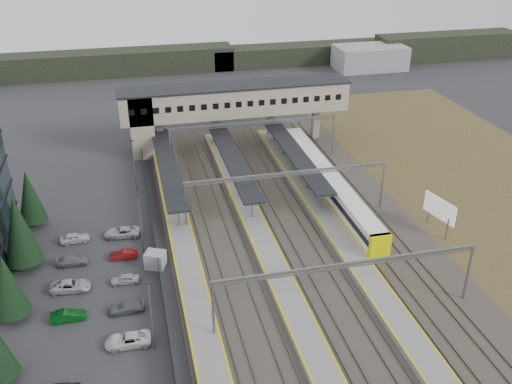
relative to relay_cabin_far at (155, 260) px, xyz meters
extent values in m
plane|color=#2B2B2D|center=(6.75, -6.29, -1.03)|extent=(220.00, 220.00, 0.00)
cylinder|color=black|center=(-15.25, -15.29, -0.43)|extent=(0.44, 0.44, 1.20)
cylinder|color=black|center=(-15.25, -6.29, -0.43)|extent=(0.44, 0.44, 1.20)
cone|color=black|center=(-15.25, -6.29, 3.47)|extent=(3.64, 3.64, 7.00)
cylinder|color=black|center=(-15.25, 3.71, -0.43)|extent=(0.44, 0.44, 1.20)
cone|color=black|center=(-15.25, 3.71, 4.22)|extent=(4.42, 4.42, 8.50)
cylinder|color=black|center=(-15.25, 13.71, -0.43)|extent=(0.44, 0.44, 1.20)
cone|color=black|center=(-15.25, 13.71, 3.57)|extent=(3.74, 3.74, 7.20)
imported|color=#094A12|center=(-9.75, -7.79, -0.43)|extent=(3.70, 1.36, 1.21)
imported|color=#B6B6B6|center=(-9.75, -2.49, -0.41)|extent=(4.71, 2.52, 1.26)
imported|color=slate|center=(-9.75, 2.81, -0.47)|extent=(3.88, 1.61, 1.12)
imported|color=silver|center=(-9.75, 8.11, -0.39)|extent=(3.87, 1.81, 1.28)
imported|color=silver|center=(-3.75, -13.09, -0.40)|extent=(4.65, 2.26, 1.28)
imported|color=#585C60|center=(-3.75, -7.79, -0.46)|extent=(3.97, 1.69, 1.14)
imported|color=#AEAEB3|center=(-3.75, -2.49, -0.47)|extent=(3.36, 1.51, 1.12)
imported|color=maroon|center=(-3.75, 2.81, -0.47)|extent=(3.50, 1.42, 1.13)
imported|color=#B6B5BA|center=(-3.75, 8.11, -0.39)|extent=(4.80, 2.52, 1.29)
cylinder|color=slate|center=(-1.25, -14.29, 2.97)|extent=(0.16, 0.16, 8.00)
cube|color=black|center=(-1.25, -14.29, 6.97)|extent=(0.50, 0.25, 0.15)
cylinder|color=slate|center=(-1.25, 3.71, 2.97)|extent=(0.16, 0.16, 8.00)
cube|color=black|center=(-1.25, 3.71, 6.97)|extent=(0.50, 0.25, 0.15)
cylinder|color=slate|center=(-1.25, 21.71, 2.97)|extent=(0.16, 0.16, 8.00)
cube|color=black|center=(-1.25, 21.71, 6.97)|extent=(0.50, 0.25, 0.15)
cube|color=#26282B|center=(0.25, -1.29, -0.03)|extent=(0.08, 90.00, 2.00)
cube|color=gray|center=(0.00, 0.00, 0.00)|extent=(2.83, 2.64, 2.07)
cube|color=#3B372F|center=(18.75, -1.29, -0.93)|extent=(34.00, 90.00, 0.20)
cube|color=#59544C|center=(6.03, -1.29, -0.75)|extent=(0.08, 90.00, 0.14)
cube|color=#59544C|center=(7.47, -1.29, -0.75)|extent=(0.08, 90.00, 0.14)
cube|color=#59544C|center=(10.03, -1.29, -0.75)|extent=(0.08, 90.00, 0.14)
cube|color=#59544C|center=(11.47, -1.29, -0.75)|extent=(0.08, 90.00, 0.14)
cube|color=#59544C|center=(16.03, -1.29, -0.75)|extent=(0.08, 90.00, 0.14)
cube|color=#59544C|center=(17.47, -1.29, -0.75)|extent=(0.08, 90.00, 0.14)
cube|color=#59544C|center=(20.03, -1.29, -0.75)|extent=(0.08, 90.00, 0.14)
cube|color=#59544C|center=(21.47, -1.29, -0.75)|extent=(0.08, 90.00, 0.14)
cube|color=#59544C|center=(26.03, -1.29, -0.75)|extent=(0.08, 90.00, 0.14)
cube|color=#59544C|center=(27.47, -1.29, -0.75)|extent=(0.08, 90.00, 0.14)
cube|color=#59544C|center=(30.03, -1.29, -0.75)|extent=(0.08, 90.00, 0.14)
cube|color=#59544C|center=(31.47, -1.29, -0.75)|extent=(0.08, 90.00, 0.14)
cube|color=gray|center=(3.75, -1.29, -0.58)|extent=(3.20, 82.00, 0.90)
cube|color=gold|center=(2.30, -1.29, -0.12)|extent=(0.25, 82.00, 0.02)
cube|color=gold|center=(5.20, -1.29, -0.12)|extent=(0.25, 82.00, 0.02)
cube|color=gray|center=(13.75, -1.29, -0.58)|extent=(3.20, 82.00, 0.90)
cube|color=gold|center=(12.30, -1.29, -0.12)|extent=(0.25, 82.00, 0.02)
cube|color=gold|center=(15.20, -1.29, -0.12)|extent=(0.25, 82.00, 0.02)
cube|color=gray|center=(23.75, -1.29, -0.58)|extent=(3.20, 82.00, 0.90)
cube|color=gold|center=(22.30, -1.29, -0.12)|extent=(0.25, 82.00, 0.02)
cube|color=gold|center=(25.20, -1.29, -0.12)|extent=(0.25, 82.00, 0.02)
cube|color=black|center=(3.75, 20.71, 2.97)|extent=(3.00, 30.00, 0.25)
cube|color=slate|center=(3.75, 20.71, 2.82)|extent=(3.10, 30.00, 0.12)
cylinder|color=slate|center=(3.75, 7.71, 1.37)|extent=(0.20, 0.20, 3.10)
cylinder|color=slate|center=(3.75, 14.21, 1.37)|extent=(0.20, 0.20, 3.10)
cylinder|color=slate|center=(3.75, 20.71, 1.37)|extent=(0.20, 0.20, 3.10)
cylinder|color=slate|center=(3.75, 27.21, 1.37)|extent=(0.20, 0.20, 3.10)
cylinder|color=slate|center=(3.75, 33.71, 1.37)|extent=(0.20, 0.20, 3.10)
cube|color=black|center=(13.75, 20.71, 2.97)|extent=(3.00, 30.00, 0.25)
cube|color=slate|center=(13.75, 20.71, 2.82)|extent=(3.10, 30.00, 0.12)
cylinder|color=slate|center=(13.75, 7.71, 1.37)|extent=(0.20, 0.20, 3.10)
cylinder|color=slate|center=(13.75, 14.21, 1.37)|extent=(0.20, 0.20, 3.10)
cylinder|color=slate|center=(13.75, 20.71, 1.37)|extent=(0.20, 0.20, 3.10)
cylinder|color=slate|center=(13.75, 27.21, 1.37)|extent=(0.20, 0.20, 3.10)
cylinder|color=slate|center=(13.75, 33.71, 1.37)|extent=(0.20, 0.20, 3.10)
cube|color=black|center=(23.75, 20.71, 2.97)|extent=(3.00, 30.00, 0.25)
cube|color=slate|center=(23.75, 20.71, 2.82)|extent=(3.10, 30.00, 0.12)
cylinder|color=slate|center=(23.75, 7.71, 1.37)|extent=(0.20, 0.20, 3.10)
cylinder|color=slate|center=(23.75, 14.21, 1.37)|extent=(0.20, 0.20, 3.10)
cylinder|color=slate|center=(23.75, 20.71, 1.37)|extent=(0.20, 0.20, 3.10)
cylinder|color=slate|center=(23.75, 27.21, 1.37)|extent=(0.20, 0.20, 3.10)
cylinder|color=slate|center=(23.75, 33.71, 1.37)|extent=(0.20, 0.20, 3.10)
cube|color=tan|center=(17.25, 35.71, 7.47)|extent=(40.00, 6.00, 5.00)
cube|color=black|center=(17.25, 35.71, 10.02)|extent=(40.40, 6.40, 0.30)
cube|color=tan|center=(0.75, 35.71, 4.47)|extent=(4.00, 6.00, 11.00)
cube|color=black|center=(-0.75, 32.69, 7.57)|extent=(1.00, 0.06, 1.00)
cube|color=black|center=(1.25, 32.69, 7.57)|extent=(1.00, 0.06, 1.00)
cube|color=black|center=(3.25, 32.69, 7.57)|extent=(1.00, 0.06, 1.00)
cube|color=black|center=(5.25, 32.69, 7.57)|extent=(1.00, 0.06, 1.00)
cube|color=black|center=(7.25, 32.69, 7.57)|extent=(1.00, 0.06, 1.00)
cube|color=black|center=(9.25, 32.69, 7.57)|extent=(1.00, 0.06, 1.00)
cube|color=black|center=(11.25, 32.69, 7.57)|extent=(1.00, 0.06, 1.00)
cube|color=black|center=(13.25, 32.69, 7.57)|extent=(1.00, 0.06, 1.00)
cube|color=black|center=(15.25, 32.69, 7.57)|extent=(1.00, 0.06, 1.00)
cube|color=black|center=(17.25, 32.69, 7.57)|extent=(1.00, 0.06, 1.00)
cube|color=black|center=(19.25, 32.69, 7.57)|extent=(1.00, 0.06, 1.00)
cube|color=black|center=(21.25, 32.69, 7.57)|extent=(1.00, 0.06, 1.00)
cube|color=black|center=(23.25, 32.69, 7.57)|extent=(1.00, 0.06, 1.00)
cube|color=black|center=(25.25, 32.69, 7.57)|extent=(1.00, 0.06, 1.00)
cube|color=black|center=(27.25, 32.69, 7.57)|extent=(1.00, 0.06, 1.00)
cube|color=black|center=(29.25, 32.69, 7.57)|extent=(1.00, 0.06, 1.00)
cube|color=black|center=(31.25, 32.69, 7.57)|extent=(1.00, 0.06, 1.00)
cube|color=black|center=(33.25, 32.69, 7.57)|extent=(1.00, 0.06, 1.00)
cube|color=black|center=(35.25, 32.69, 7.57)|extent=(1.00, 0.06, 1.00)
cube|color=gray|center=(2.25, 35.71, 1.97)|extent=(1.20, 1.60, 6.00)
cube|color=gray|center=(3.75, 35.71, 1.97)|extent=(1.20, 1.60, 6.00)
cube|color=gray|center=(13.75, 35.71, 1.97)|extent=(1.20, 1.60, 6.00)
cube|color=gray|center=(23.75, 35.71, 1.97)|extent=(1.20, 1.60, 6.00)
cube|color=gray|center=(32.25, 35.71, 1.97)|extent=(1.20, 1.60, 6.00)
cylinder|color=slate|center=(4.75, -14.29, 2.47)|extent=(0.28, 0.28, 7.00)
cylinder|color=slate|center=(32.75, -14.29, 2.47)|extent=(0.28, 0.28, 7.00)
cube|color=slate|center=(18.75, -14.29, 5.97)|extent=(28.40, 0.25, 0.35)
cube|color=slate|center=(18.75, -14.29, 5.57)|extent=(28.40, 0.12, 0.12)
cylinder|color=slate|center=(4.75, 7.71, 2.47)|extent=(0.28, 0.28, 7.00)
cylinder|color=slate|center=(32.75, 7.71, 2.47)|extent=(0.28, 0.28, 7.00)
cube|color=slate|center=(18.75, 7.71, 5.97)|extent=(28.40, 0.25, 0.35)
cube|color=slate|center=(18.75, 7.71, 5.57)|extent=(28.40, 0.12, 0.12)
cylinder|color=slate|center=(4.75, 27.71, 2.47)|extent=(0.28, 0.28, 7.00)
cylinder|color=slate|center=(32.75, 27.71, 2.47)|extent=(0.28, 0.28, 7.00)
cube|color=slate|center=(18.75, 27.71, 5.97)|extent=(28.40, 0.25, 0.35)
cube|color=slate|center=(18.75, 27.71, 5.57)|extent=(28.40, 0.12, 0.12)
cube|color=white|center=(26.75, 4.03, 0.95)|extent=(2.64, 18.26, 3.39)
cube|color=black|center=(26.75, 4.03, 1.32)|extent=(2.70, 17.66, 0.85)
cube|color=slate|center=(26.75, 4.03, -0.52)|extent=(2.26, 16.86, 0.47)
cube|color=white|center=(26.75, 22.89, 0.95)|extent=(2.64, 18.26, 3.39)
cube|color=black|center=(26.75, 22.89, 1.32)|extent=(2.70, 17.66, 0.85)
cube|color=slate|center=(26.75, 22.89, -0.52)|extent=(2.26, 16.86, 0.47)
cube|color=#ECE700|center=(26.75, -5.00, 0.95)|extent=(2.66, 0.90, 3.39)
cylinder|color=slate|center=(37.39, -2.47, 0.49)|extent=(0.20, 0.20, 3.05)
cylinder|color=slate|center=(37.39, 2.25, 0.49)|extent=(0.20, 0.20, 3.05)
cube|color=white|center=(37.39, -0.11, 2.35)|extent=(1.47, 5.60, 2.86)
cube|color=black|center=(-3.25, 88.71, 1.97)|extent=(60.00, 8.00, 6.00)
cube|color=black|center=(46.75, 88.71, 1.47)|extent=(50.00, 8.00, 5.00)
cube|color=black|center=(86.75, 83.71, 2.47)|extent=(40.00, 8.00, 7.00)
cube|color=gray|center=(61.75, 78.71, 1.97)|extent=(18.00, 10.00, 6.00)
camera|label=1|loc=(-1.44, -58.55, 38.61)|focal=40.00mm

